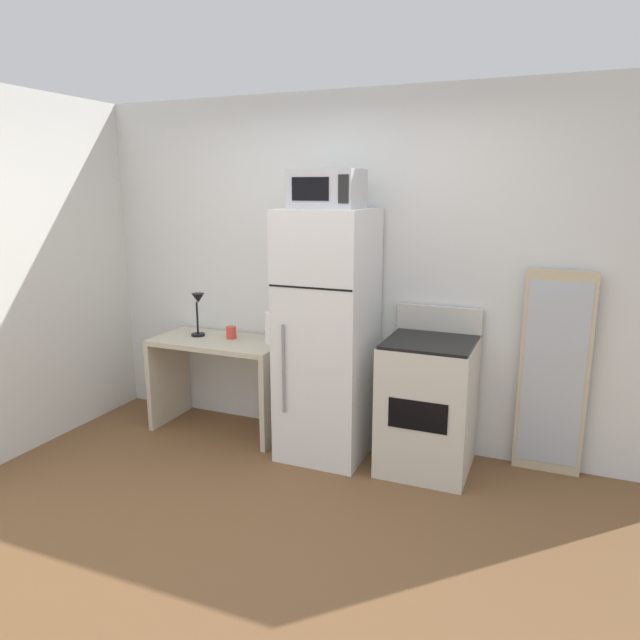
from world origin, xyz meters
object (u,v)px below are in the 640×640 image
object	(u,v)px
coffee_mug	(231,332)
leaning_mirror	(553,374)
desk	(220,368)
microwave	(327,189)
desk_lamp	(198,307)
paper_towel_roll	(272,327)
refrigerator	(328,335)
oven_range	(428,404)

from	to	relation	value
coffee_mug	leaning_mirror	size ratio (longest dim) A/B	0.07
desk	microwave	bearing A→B (deg)	-4.50
desk	desk_lamp	world-z (taller)	desk_lamp
paper_towel_roll	microwave	xyz separation A→B (m)	(0.51, -0.15, 1.04)
paper_towel_roll	coffee_mug	bearing A→B (deg)	-178.69
desk	paper_towel_roll	bearing A→B (deg)	9.74
paper_towel_roll	refrigerator	xyz separation A→B (m)	(0.51, -0.13, 0.02)
microwave	oven_range	distance (m)	1.62
refrigerator	coffee_mug	bearing A→B (deg)	172.23
coffee_mug	paper_towel_roll	world-z (taller)	paper_towel_roll
desk_lamp	microwave	xyz separation A→B (m)	(1.14, -0.09, 0.92)
coffee_mug	paper_towel_roll	bearing A→B (deg)	1.31
coffee_mug	leaning_mirror	distance (m)	2.39
microwave	leaning_mirror	xyz separation A→B (m)	(1.51, 0.30, -1.21)
coffee_mug	leaning_mirror	xyz separation A→B (m)	(2.39, 0.16, -0.10)
coffee_mug	oven_range	xyz separation A→B (m)	(1.60, -0.10, -0.33)
paper_towel_roll	oven_range	world-z (taller)	oven_range
desk	coffee_mug	bearing A→B (deg)	43.16
desk	coffee_mug	xyz separation A→B (m)	(0.07, 0.07, 0.28)
oven_range	leaning_mirror	world-z (taller)	leaning_mirror
desk	oven_range	size ratio (longest dim) A/B	0.96
desk	microwave	distance (m)	1.68
coffee_mug	oven_range	bearing A→B (deg)	-3.41
desk	paper_towel_roll	xyz separation A→B (m)	(0.43, 0.07, 0.35)
desk	leaning_mirror	world-z (taller)	leaning_mirror
coffee_mug	refrigerator	world-z (taller)	refrigerator
refrigerator	leaning_mirror	world-z (taller)	refrigerator
refrigerator	microwave	bearing A→B (deg)	-89.68
desk	microwave	world-z (taller)	microwave
desk	microwave	size ratio (longest dim) A/B	2.30
desk_lamp	paper_towel_roll	world-z (taller)	desk_lamp
paper_towel_roll	microwave	world-z (taller)	microwave
desk_lamp	microwave	size ratio (longest dim) A/B	0.77
oven_range	refrigerator	bearing A→B (deg)	-178.15
leaning_mirror	desk_lamp	bearing A→B (deg)	-175.53
refrigerator	oven_range	distance (m)	0.85
coffee_mug	refrigerator	distance (m)	0.89
microwave	oven_range	bearing A→B (deg)	3.51
desk	oven_range	xyz separation A→B (m)	(1.67, -0.03, -0.05)
oven_range	desk_lamp	bearing A→B (deg)	178.53
microwave	oven_range	world-z (taller)	microwave
desk	refrigerator	bearing A→B (deg)	-3.22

